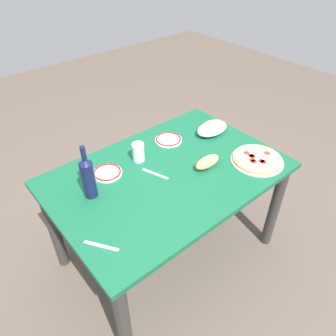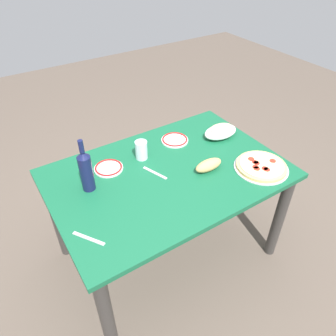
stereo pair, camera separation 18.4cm
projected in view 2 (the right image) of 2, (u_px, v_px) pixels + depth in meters
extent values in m
plane|color=brown|center=(168.00, 251.00, 2.31)|extent=(8.00, 8.00, 0.00)
cube|color=#145938|center=(168.00, 174.00, 1.87)|extent=(1.34, 0.91, 0.03)
cylinder|color=#33302D|center=(107.00, 317.00, 1.57)|extent=(0.07, 0.07, 0.70)
cylinder|color=#33302D|center=(279.00, 217.00, 2.09)|extent=(0.07, 0.07, 0.70)
cylinder|color=#33302D|center=(57.00, 217.00, 2.09)|extent=(0.07, 0.07, 0.70)
cylinder|color=#33302D|center=(205.00, 157.00, 2.61)|extent=(0.07, 0.07, 0.70)
cylinder|color=#B7B7BC|center=(261.00, 168.00, 1.88)|extent=(0.32, 0.32, 0.01)
cylinder|color=#DBB26B|center=(261.00, 166.00, 1.88)|extent=(0.29, 0.29, 0.02)
cylinder|color=beige|center=(262.00, 165.00, 1.87)|extent=(0.26, 0.26, 0.01)
cylinder|color=#B22D1E|center=(273.00, 161.00, 1.89)|extent=(0.04, 0.04, 0.00)
cylinder|color=maroon|center=(257.00, 163.00, 1.87)|extent=(0.04, 0.04, 0.00)
cylinder|color=#B22D1E|center=(257.00, 169.00, 1.83)|extent=(0.04, 0.04, 0.00)
cylinder|color=maroon|center=(267.00, 169.00, 1.82)|extent=(0.04, 0.04, 0.00)
cylinder|color=#B22D1E|center=(251.00, 159.00, 1.90)|extent=(0.04, 0.04, 0.00)
cylinder|color=maroon|center=(255.00, 162.00, 1.88)|extent=(0.04, 0.04, 0.00)
cylinder|color=maroon|center=(265.00, 168.00, 1.83)|extent=(0.04, 0.04, 0.00)
cylinder|color=maroon|center=(256.00, 167.00, 1.84)|extent=(0.04, 0.04, 0.00)
ellipsoid|color=white|center=(220.00, 132.00, 2.14)|extent=(0.24, 0.15, 0.07)
ellipsoid|color=#AD2819|center=(221.00, 130.00, 2.13)|extent=(0.20, 0.12, 0.03)
ellipsoid|color=beige|center=(221.00, 128.00, 2.12)|extent=(0.17, 0.10, 0.02)
cylinder|color=#141942|center=(87.00, 173.00, 1.68)|extent=(0.07, 0.07, 0.21)
cone|color=#141942|center=(83.00, 155.00, 1.61)|extent=(0.07, 0.07, 0.03)
cylinder|color=#141942|center=(81.00, 146.00, 1.58)|extent=(0.03, 0.03, 0.07)
cylinder|color=silver|center=(141.00, 150.00, 1.93)|extent=(0.07, 0.07, 0.12)
cylinder|color=white|center=(175.00, 140.00, 2.11)|extent=(0.18, 0.18, 0.01)
torus|color=red|center=(175.00, 139.00, 2.10)|extent=(0.17, 0.17, 0.01)
cylinder|color=white|center=(109.00, 168.00, 1.87)|extent=(0.17, 0.17, 0.01)
torus|color=red|center=(108.00, 167.00, 1.87)|extent=(0.16, 0.16, 0.01)
ellipsoid|color=tan|center=(209.00, 165.00, 1.85)|extent=(0.18, 0.07, 0.07)
cube|color=#B7B7BC|center=(155.00, 173.00, 1.85)|extent=(0.07, 0.17, 0.00)
cube|color=#B7B7BC|center=(89.00, 238.00, 1.47)|extent=(0.11, 0.15, 0.00)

